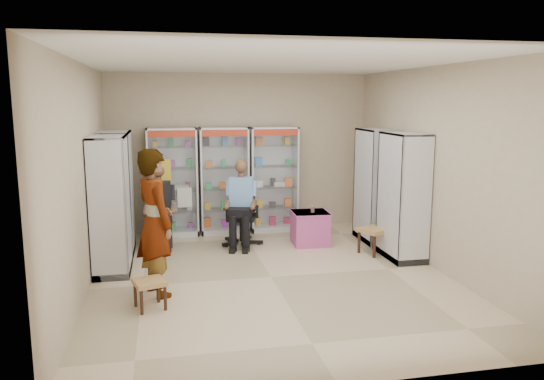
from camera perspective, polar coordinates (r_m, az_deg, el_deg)
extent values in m
plane|color=#C8AE8A|center=(7.69, -0.11, -9.33)|extent=(6.00, 6.00, 0.00)
cube|color=tan|center=(10.28, -3.46, 4.06)|extent=(5.00, 0.02, 3.00)
cube|color=tan|center=(4.49, 7.56, -3.39)|extent=(5.00, 0.02, 3.00)
cube|color=tan|center=(7.27, -19.80, 1.15)|extent=(0.02, 6.00, 3.00)
cube|color=tan|center=(8.21, 17.26, 2.21)|extent=(0.02, 6.00, 3.00)
cube|color=white|center=(7.29, -0.12, 13.56)|extent=(5.00, 6.00, 0.02)
cube|color=#A5A8AC|center=(9.97, -10.62, 0.84)|extent=(0.90, 0.50, 2.00)
cube|color=#A3A6AA|center=(10.03, -5.19, 1.02)|extent=(0.90, 0.50, 2.00)
cube|color=silver|center=(10.18, 0.13, 1.18)|extent=(0.90, 0.50, 2.00)
cube|color=#A7A9AE|center=(9.59, 11.11, 0.47)|extent=(0.90, 0.50, 2.00)
cube|color=#ADAEB4|center=(8.60, 13.92, -0.69)|extent=(0.90, 0.50, 2.00)
cube|color=#A8ABAF|center=(9.09, -16.37, -0.25)|extent=(0.90, 0.50, 2.00)
cube|color=silver|center=(8.01, -16.99, -1.59)|extent=(0.90, 0.50, 2.00)
cube|color=#321E13|center=(9.35, -11.96, -3.10)|extent=(0.42, 0.42, 0.94)
cube|color=black|center=(9.23, -3.32, -2.58)|extent=(0.73, 0.73, 1.09)
cube|color=#A3416D|center=(9.31, 4.12, -4.11)|extent=(0.63, 0.61, 0.58)
cylinder|color=#532007|center=(9.20, 4.40, -2.09)|extent=(0.07, 0.07, 0.11)
cube|color=#A97D47|center=(8.91, 10.92, -5.39)|extent=(0.57, 0.57, 0.43)
cube|color=olive|center=(6.71, -12.98, -10.88)|extent=(0.45, 0.45, 0.36)
imported|color=gray|center=(6.96, -12.46, -3.45)|extent=(0.70, 0.82, 1.91)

